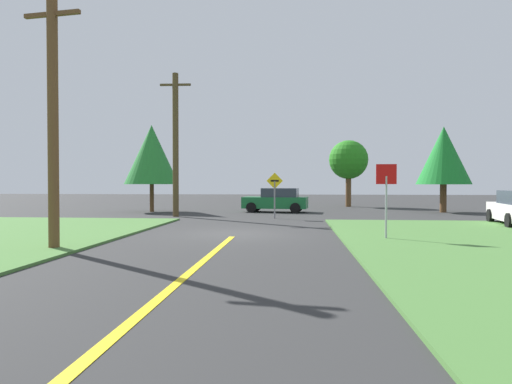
{
  "coord_description": "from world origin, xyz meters",
  "views": [
    {
      "loc": [
        2.28,
        -16.6,
        1.94
      ],
      "look_at": [
        0.34,
        4.89,
        1.52
      ],
      "focal_mm": 30.52,
      "sensor_mm": 36.0,
      "label": 1
    }
  ],
  "objects": [
    {
      "name": "lane_stripe_center",
      "position": [
        0.0,
        -8.0,
        0.01
      ],
      "size": [
        0.2,
        14.0,
        0.01
      ],
      "primitive_type": "cube",
      "color": "yellow",
      "rests_on": "ground"
    },
    {
      "name": "oak_tree_right",
      "position": [
        -7.5,
        12.38,
        3.91
      ],
      "size": [
        3.68,
        3.68,
        5.94
      ],
      "color": "brown",
      "rests_on": "ground"
    },
    {
      "name": "utility_pole_near",
      "position": [
        -4.73,
        -4.53,
        3.83
      ],
      "size": [
        1.8,
        0.34,
        7.43
      ],
      "color": "brown",
      "rests_on": "ground"
    },
    {
      "name": "utility_pole_mid",
      "position": [
        -4.69,
        8.33,
        4.27
      ],
      "size": [
        1.8,
        0.35,
        8.37
      ],
      "color": "#4E3F24",
      "rests_on": "ground"
    },
    {
      "name": "pine_tree_center",
      "position": [
        6.72,
        20.26,
        3.89
      ],
      "size": [
        3.24,
        3.24,
        5.55
      ],
      "color": "brown",
      "rests_on": "ground"
    },
    {
      "name": "oak_tree_left",
      "position": [
        12.19,
        13.56,
        3.8
      ],
      "size": [
        3.53,
        3.53,
        5.77
      ],
      "color": "brown",
      "rests_on": "ground"
    },
    {
      "name": "direction_sign",
      "position": [
        1.15,
        7.42,
        1.58
      ],
      "size": [
        0.9,
        0.16,
        2.54
      ],
      "color": "slate",
      "rests_on": "ground"
    },
    {
      "name": "stop_sign",
      "position": [
        5.37,
        -1.48,
        1.8
      ],
      "size": [
        0.68,
        0.07,
        2.6
      ],
      "rotation": [
        0.0,
        0.0,
        3.12
      ],
      "color": "#9EA0A8",
      "rests_on": "ground"
    },
    {
      "name": "car_approaching_junction",
      "position": [
        1.02,
        12.87,
        0.8
      ],
      "size": [
        4.51,
        2.35,
        1.62
      ],
      "rotation": [
        0.0,
        0.0,
        3.02
      ],
      "color": "#196B33",
      "rests_on": "ground"
    },
    {
      "name": "ground_plane",
      "position": [
        0.0,
        0.0,
        0.0
      ],
      "size": [
        120.0,
        120.0,
        0.0
      ],
      "primitive_type": "plane",
      "color": "#2F2F2F"
    }
  ]
}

